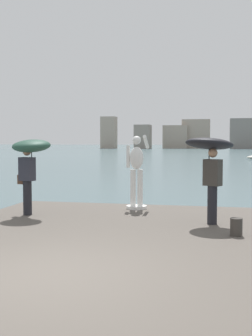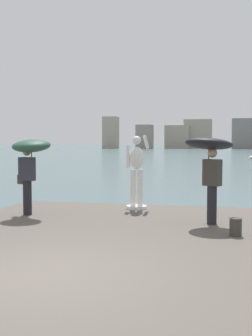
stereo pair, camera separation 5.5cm
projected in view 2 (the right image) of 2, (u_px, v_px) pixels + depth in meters
The scene contains 7 objects.
ground_plane at pixel (195, 163), 45.32m from camera, with size 400.00×400.00×0.00m, color #4C666B.
pier at pixel (82, 252), 8.23m from camera, with size 6.86×9.99×0.40m, color #564F47.
statue_white_figure at pixel (137, 173), 12.15m from camera, with size 0.58×0.85×2.07m.
onlooker_left at pixel (30, 155), 11.09m from camera, with size 1.21×1.23×1.97m.
onlooker_right at pixel (210, 155), 9.93m from camera, with size 1.49×1.50×2.02m.
mooring_bollard at pixel (236, 227), 8.70m from camera, with size 0.24×0.24×0.36m, color #38332D.
distant_skyline at pixel (247, 132), 122.99m from camera, with size 68.03×11.58×13.68m.
Camera 2 is at (2.53, -5.76, 2.30)m, focal length 46.68 mm.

